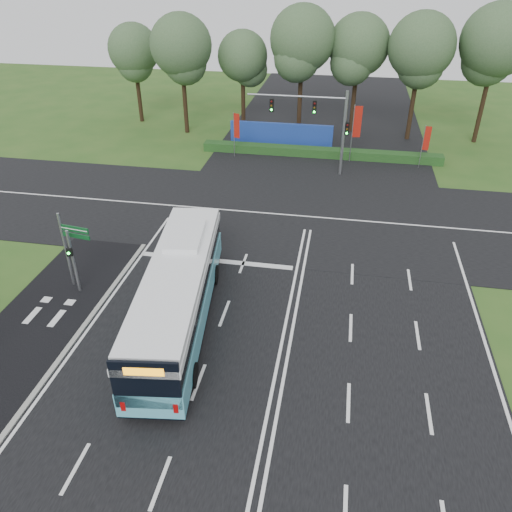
{
  "coord_description": "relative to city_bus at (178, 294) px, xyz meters",
  "views": [
    {
      "loc": [
        2.06,
        -20.23,
        16.44
      ],
      "look_at": [
        -1.96,
        2.0,
        2.54
      ],
      "focal_mm": 35.0,
      "sensor_mm": 36.0,
      "label": 1
    }
  ],
  "objects": [
    {
      "name": "kerb_strip",
      "position": [
        -4.8,
        -1.82,
        -1.85
      ],
      "size": [
        0.25,
        18.0,
        0.12
      ],
      "primitive_type": "cube",
      "color": "gray",
      "rests_on": "ground"
    },
    {
      "name": "road_cross",
      "position": [
        5.3,
        13.18,
        -1.88
      ],
      "size": [
        120.0,
        14.0,
        0.05
      ],
      "primitive_type": "cube",
      "color": "black",
      "rests_on": "ground"
    },
    {
      "name": "road_main",
      "position": [
        5.3,
        1.18,
        -1.89
      ],
      "size": [
        20.0,
        120.0,
        0.04
      ],
      "primitive_type": "cube",
      "color": "black",
      "rests_on": "ground"
    },
    {
      "name": "banner_flag_right",
      "position": [
        14.27,
        24.3,
        0.63
      ],
      "size": [
        0.57,
        0.1,
        3.85
      ],
      "rotation": [
        0.0,
        0.0,
        -0.09
      ],
      "color": "gray",
      "rests_on": "ground"
    },
    {
      "name": "hedge",
      "position": [
        5.3,
        25.68,
        -1.51
      ],
      "size": [
        22.0,
        1.2,
        0.8
      ],
      "primitive_type": "cube",
      "color": "#163C16",
      "rests_on": "ground"
    },
    {
      "name": "banner_flag_mid",
      "position": [
        8.29,
        24.96,
        1.41
      ],
      "size": [
        0.75,
        0.16,
        5.12
      ],
      "rotation": [
        0.0,
        0.0,
        0.13
      ],
      "color": "gray",
      "rests_on": "ground"
    },
    {
      "name": "traffic_light_gantry",
      "position": [
        5.51,
        21.68,
        2.76
      ],
      "size": [
        8.41,
        0.28,
        7.0
      ],
      "color": "gray",
      "rests_on": "ground"
    },
    {
      "name": "bike_path",
      "position": [
        -7.2,
        -1.82,
        -1.88
      ],
      "size": [
        5.0,
        18.0,
        0.06
      ],
      "primitive_type": "cube",
      "color": "black",
      "rests_on": "ground"
    },
    {
      "name": "banner_flag_left",
      "position": [
        -2.3,
        24.23,
        0.81
      ],
      "size": [
        0.59,
        0.23,
        4.14
      ],
      "rotation": [
        0.0,
        0.0,
        -0.31
      ],
      "color": "gray",
      "rests_on": "ground"
    },
    {
      "name": "pedestrian_signal",
      "position": [
        -6.51,
        1.71,
        0.22
      ],
      "size": [
        0.37,
        0.44,
        3.89
      ],
      "rotation": [
        0.0,
        0.0,
        0.43
      ],
      "color": "gray",
      "rests_on": "ground"
    },
    {
      "name": "blue_hoarding",
      "position": [
        1.3,
        28.18,
        -0.81
      ],
      "size": [
        10.0,
        0.3,
        2.2
      ],
      "primitive_type": "cube",
      "color": "navy",
      "rests_on": "ground"
    },
    {
      "name": "eucalyptus_row",
      "position": [
        4.52,
        32.73,
        6.71
      ],
      "size": [
        41.34,
        9.53,
        12.75
      ],
      "color": "black",
      "rests_on": "ground"
    },
    {
      "name": "ground",
      "position": [
        5.3,
        1.18,
        -1.91
      ],
      "size": [
        120.0,
        120.0,
        0.0
      ],
      "primitive_type": "plane",
      "color": "#29511B",
      "rests_on": "ground"
    },
    {
      "name": "street_sign",
      "position": [
        -6.78,
        2.21,
        0.94
      ],
      "size": [
        1.78,
        0.34,
        4.59
      ],
      "rotation": [
        0.0,
        0.0,
        -0.14
      ],
      "color": "gray",
      "rests_on": "ground"
    },
    {
      "name": "city_bus",
      "position": [
        0.0,
        0.0,
        0.0
      ],
      "size": [
        4.42,
        13.44,
        3.79
      ],
      "rotation": [
        0.0,
        0.0,
        0.13
      ],
      "color": "#55B1C6",
      "rests_on": "ground"
    }
  ]
}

